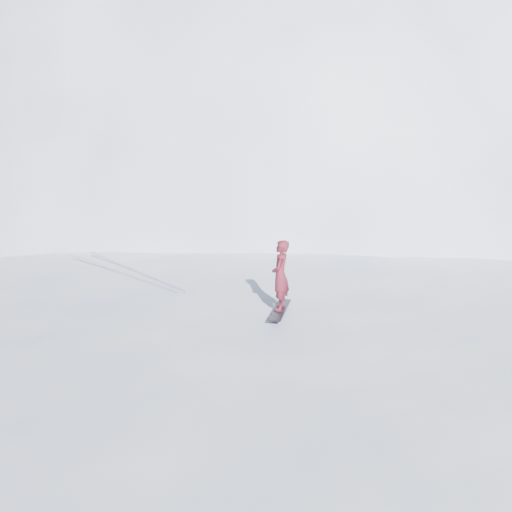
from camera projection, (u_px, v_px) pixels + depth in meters
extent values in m
plane|color=white|center=(253.00, 397.00, 12.49)|extent=(400.00, 400.00, 0.00)
ellipsoid|color=white|center=(226.00, 347.00, 15.45)|extent=(36.00, 28.00, 4.80)
ellipsoid|color=white|center=(296.00, 207.00, 45.40)|extent=(60.00, 56.00, 56.00)
ellipsoid|color=white|center=(213.00, 231.00, 34.04)|extent=(28.00, 24.00, 18.00)
ellipsoid|color=white|center=(126.00, 510.00, 8.70)|extent=(6.00, 5.40, 0.80)
ellipsoid|color=white|center=(480.00, 390.00, 12.79)|extent=(5.00, 4.50, 0.70)
ellipsoid|color=white|center=(100.00, 336.00, 16.23)|extent=(7.00, 6.30, 1.00)
ellipsoid|color=white|center=(345.00, 303.00, 19.52)|extent=(4.00, 3.60, 0.60)
cube|color=black|center=(280.00, 310.00, 11.63)|extent=(1.30, 1.25, 0.03)
imported|color=maroon|center=(280.00, 275.00, 11.43)|extent=(0.70, 0.70, 1.64)
cube|color=silver|center=(118.00, 271.00, 14.97)|extent=(1.31, 5.88, 0.04)
cube|color=silver|center=(132.00, 268.00, 15.20)|extent=(0.81, 5.96, 0.04)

